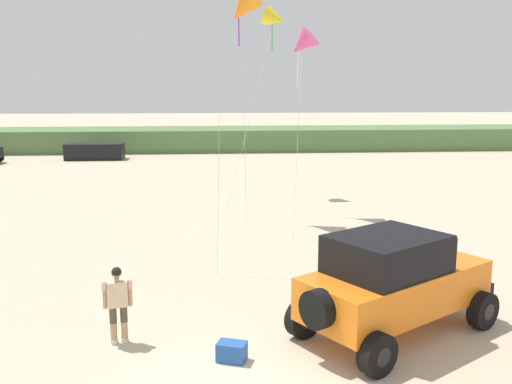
{
  "coord_description": "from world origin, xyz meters",
  "views": [
    {
      "loc": [
        -0.54,
        -9.14,
        5.3
      ],
      "look_at": [
        0.43,
        3.18,
        3.0
      ],
      "focal_mm": 39.56,
      "sensor_mm": 36.0,
      "label": 1
    }
  ],
  "objects_px": {
    "jeep": "(394,281)",
    "kite_blue_swept": "(275,19)",
    "kite_red_delta": "(302,44)",
    "person_watching": "(118,301)",
    "kite_green_box": "(243,9)",
    "cooler_box": "(232,352)",
    "distant_sedan": "(95,151)"
  },
  "relations": [
    {
      "from": "jeep",
      "to": "cooler_box",
      "type": "relative_size",
      "value": 8.85
    },
    {
      "from": "cooler_box",
      "to": "kite_green_box",
      "type": "distance_m",
      "value": 14.99
    },
    {
      "from": "person_watching",
      "to": "jeep",
      "type": "bearing_deg",
      "value": 0.06
    },
    {
      "from": "kite_red_delta",
      "to": "person_watching",
      "type": "bearing_deg",
      "value": -114.93
    },
    {
      "from": "distant_sedan",
      "to": "kite_blue_swept",
      "type": "height_order",
      "value": "kite_blue_swept"
    },
    {
      "from": "kite_red_delta",
      "to": "kite_blue_swept",
      "type": "height_order",
      "value": "kite_blue_swept"
    },
    {
      "from": "kite_red_delta",
      "to": "kite_blue_swept",
      "type": "xyz_separation_m",
      "value": [
        -0.63,
        4.25,
        1.5
      ]
    },
    {
      "from": "kite_blue_swept",
      "to": "person_watching",
      "type": "bearing_deg",
      "value": -107.12
    },
    {
      "from": "jeep",
      "to": "cooler_box",
      "type": "xyz_separation_m",
      "value": [
        -3.55,
        -0.99,
        -1.01
      ]
    },
    {
      "from": "cooler_box",
      "to": "kite_green_box",
      "type": "relative_size",
      "value": 0.06
    },
    {
      "from": "jeep",
      "to": "kite_blue_swept",
      "type": "height_order",
      "value": "kite_blue_swept"
    },
    {
      "from": "person_watching",
      "to": "kite_red_delta",
      "type": "xyz_separation_m",
      "value": [
        5.76,
        12.4,
        6.11
      ]
    },
    {
      "from": "person_watching",
      "to": "kite_blue_swept",
      "type": "distance_m",
      "value": 19.01
    },
    {
      "from": "kite_green_box",
      "to": "person_watching",
      "type": "bearing_deg",
      "value": -105.81
    },
    {
      "from": "cooler_box",
      "to": "kite_red_delta",
      "type": "distance_m",
      "value": 15.42
    },
    {
      "from": "kite_blue_swept",
      "to": "jeep",
      "type": "bearing_deg",
      "value": -87.43
    },
    {
      "from": "jeep",
      "to": "kite_red_delta",
      "type": "xyz_separation_m",
      "value": [
        -0.11,
        12.39,
        5.84
      ]
    },
    {
      "from": "person_watching",
      "to": "kite_blue_swept",
      "type": "relative_size",
      "value": 0.18
    },
    {
      "from": "cooler_box",
      "to": "kite_blue_swept",
      "type": "xyz_separation_m",
      "value": [
        2.8,
        17.63,
        8.35
      ]
    },
    {
      "from": "jeep",
      "to": "cooler_box",
      "type": "height_order",
      "value": "jeep"
    },
    {
      "from": "distant_sedan",
      "to": "kite_red_delta",
      "type": "distance_m",
      "value": 23.57
    },
    {
      "from": "cooler_box",
      "to": "kite_green_box",
      "type": "height_order",
      "value": "kite_green_box"
    },
    {
      "from": "kite_green_box",
      "to": "kite_blue_swept",
      "type": "height_order",
      "value": "kite_blue_swept"
    },
    {
      "from": "distant_sedan",
      "to": "kite_green_box",
      "type": "xyz_separation_m",
      "value": [
        9.97,
        -19.76,
        7.72
      ]
    },
    {
      "from": "person_watching",
      "to": "kite_green_box",
      "type": "height_order",
      "value": "kite_green_box"
    },
    {
      "from": "kite_green_box",
      "to": "cooler_box",
      "type": "bearing_deg",
      "value": -94.31
    },
    {
      "from": "person_watching",
      "to": "distant_sedan",
      "type": "height_order",
      "value": "person_watching"
    },
    {
      "from": "cooler_box",
      "to": "distant_sedan",
      "type": "bearing_deg",
      "value": 124.5
    },
    {
      "from": "jeep",
      "to": "kite_green_box",
      "type": "xyz_separation_m",
      "value": [
        -2.6,
        11.57,
        7.12
      ]
    },
    {
      "from": "person_watching",
      "to": "kite_red_delta",
      "type": "height_order",
      "value": "kite_red_delta"
    },
    {
      "from": "cooler_box",
      "to": "distant_sedan",
      "type": "distance_m",
      "value": 33.56
    },
    {
      "from": "cooler_box",
      "to": "kite_red_delta",
      "type": "bearing_deg",
      "value": 94.5
    }
  ]
}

